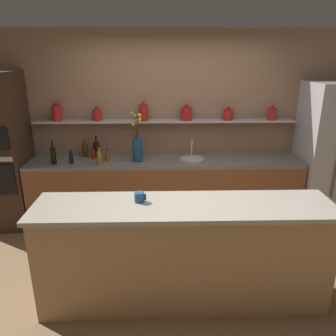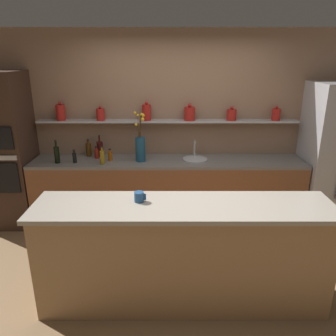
{
  "view_description": "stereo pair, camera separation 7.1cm",
  "coord_description": "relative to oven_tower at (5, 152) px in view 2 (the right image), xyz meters",
  "views": [
    {
      "loc": [
        -0.21,
        -2.97,
        2.27
      ],
      "look_at": [
        -0.12,
        0.44,
        1.08
      ],
      "focal_mm": 35.0,
      "sensor_mm": 36.0,
      "label": 1
    },
    {
      "loc": [
        -0.14,
        -2.97,
        2.27
      ],
      "look_at": [
        -0.12,
        0.44,
        1.08
      ],
      "focal_mm": 35.0,
      "sensor_mm": 36.0,
      "label": 2
    }
  ],
  "objects": [
    {
      "name": "back_wall_unit",
      "position": [
        2.29,
        0.36,
        0.27
      ],
      "size": [
        5.2,
        0.28,
        2.6
      ],
      "color": "#937056",
      "rests_on": "ground_plane"
    },
    {
      "name": "bottle_sauce_5",
      "position": [
        0.93,
        -0.11,
        -0.04
      ],
      "size": [
        0.05,
        0.05,
        0.18
      ],
      "color": "black",
      "rests_on": "back_counter_unit"
    },
    {
      "name": "oven_tower",
      "position": [
        0.0,
        0.0,
        0.0
      ],
      "size": [
        0.61,
        0.64,
        2.08
      ],
      "color": "#3D281E",
      "rests_on": "ground_plane"
    },
    {
      "name": "bottle_sauce_3",
      "position": [
        1.38,
        -0.03,
        -0.05
      ],
      "size": [
        0.05,
        0.05,
        0.16
      ],
      "color": "#9E4C0A",
      "rests_on": "back_counter_unit"
    },
    {
      "name": "flower_vase",
      "position": [
        1.79,
        -0.04,
        0.08
      ],
      "size": [
        0.14,
        0.14,
        0.67
      ],
      "color": "navy",
      "rests_on": "back_counter_unit"
    },
    {
      "name": "bottle_sauce_6",
      "position": [
        1.18,
        0.08,
        -0.05
      ],
      "size": [
        0.06,
        0.06,
        0.17
      ],
      "color": "maroon",
      "rests_on": "back_counter_unit"
    },
    {
      "name": "bottle_oil_4",
      "position": [
        1.31,
        -0.17,
        -0.02
      ],
      "size": [
        0.06,
        0.06,
        0.24
      ],
      "color": "olive",
      "rests_on": "back_counter_unit"
    },
    {
      "name": "bottle_wine_1",
      "position": [
        1.21,
        0.16,
        -0.01
      ],
      "size": [
        0.08,
        0.08,
        0.3
      ],
      "color": "#380C0C",
      "rests_on": "back_counter_unit"
    },
    {
      "name": "sink_fixture",
      "position": [
        2.52,
        0.01,
        -0.1
      ],
      "size": [
        0.33,
        0.33,
        0.25
      ],
      "color": "#B7B7BC",
      "rests_on": "back_counter_unit"
    },
    {
      "name": "island_counter",
      "position": [
        2.3,
        -1.6,
        -0.53
      ],
      "size": [
        2.67,
        0.61,
        1.02
      ],
      "color": "tan",
      "rests_on": "ground_plane"
    },
    {
      "name": "back_counter_unit",
      "position": [
        2.15,
        0.0,
        -0.58
      ],
      "size": [
        3.65,
        0.62,
        0.92
      ],
      "color": "brown",
      "rests_on": "ground_plane"
    },
    {
      "name": "bottle_spirit_0",
      "position": [
        1.05,
        0.18,
        -0.02
      ],
      "size": [
        0.07,
        0.07,
        0.24
      ],
      "color": "#4C2D0C",
      "rests_on": "back_counter_unit"
    },
    {
      "name": "ground_plane",
      "position": [
        2.3,
        -1.24,
        -1.04
      ],
      "size": [
        12.0,
        12.0,
        0.0
      ],
      "primitive_type": "plane",
      "color": "olive"
    },
    {
      "name": "bottle_wine_2",
      "position": [
        0.7,
        -0.12,
        -0.0
      ],
      "size": [
        0.07,
        0.07,
        0.31
      ],
      "color": "black",
      "rests_on": "back_counter_unit"
    },
    {
      "name": "coffee_mug",
      "position": [
        1.9,
        -1.53,
        0.03
      ],
      "size": [
        0.11,
        0.09,
        0.09
      ],
      "color": "#235184",
      "rests_on": "island_counter"
    }
  ]
}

